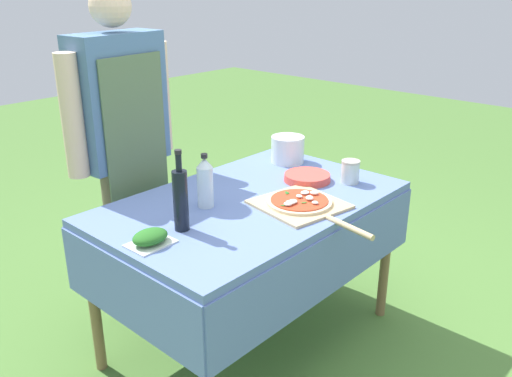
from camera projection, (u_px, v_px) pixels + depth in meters
The scene contains 10 objects.
ground_plane at pixel (251, 338), 2.64m from camera, with size 12.00×12.00×0.00m, color #517F38.
prep_table at pixel (251, 217), 2.40m from camera, with size 1.35×0.85×0.74m.
person_cook at pixel (122, 133), 2.55m from camera, with size 0.61×0.23×1.62m.
pizza_on_peel at pixel (302, 204), 2.29m from camera, with size 0.39×0.60×0.05m.
oil_bottle at pixel (181, 199), 2.04m from camera, with size 0.06×0.06×0.32m.
water_bottle at pixel (205, 182), 2.26m from camera, with size 0.07×0.07×0.23m.
herb_container at pixel (150, 238), 1.96m from camera, with size 0.16×0.13×0.06m.
mixing_tub at pixel (288, 149), 2.82m from camera, with size 0.17×0.17×0.14m, color silver.
plate_stack at pixel (307, 177), 2.58m from camera, with size 0.22×0.22×0.03m.
sauce_jar at pixel (350, 173), 2.54m from camera, with size 0.09×0.09×0.11m.
Camera 1 is at (-1.61, -1.49, 1.65)m, focal length 38.00 mm.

